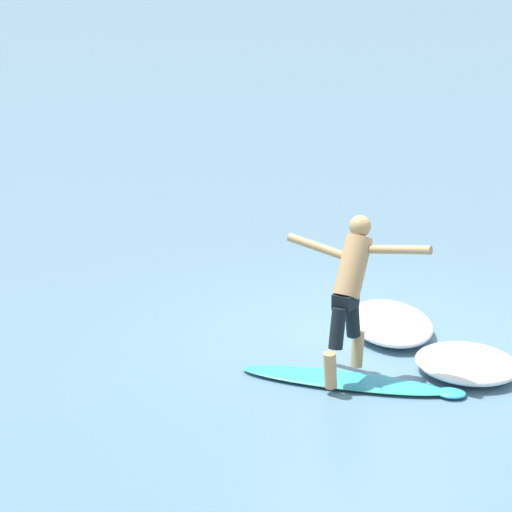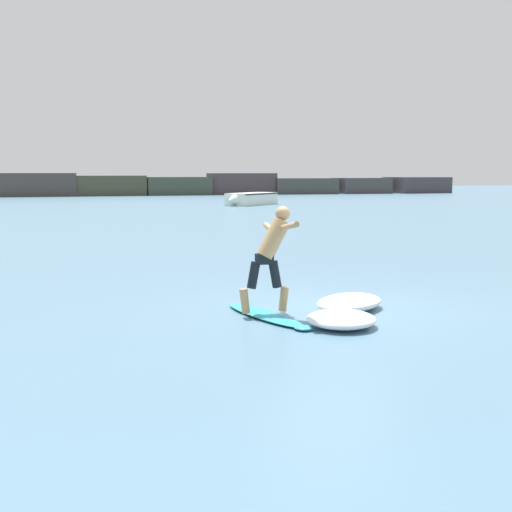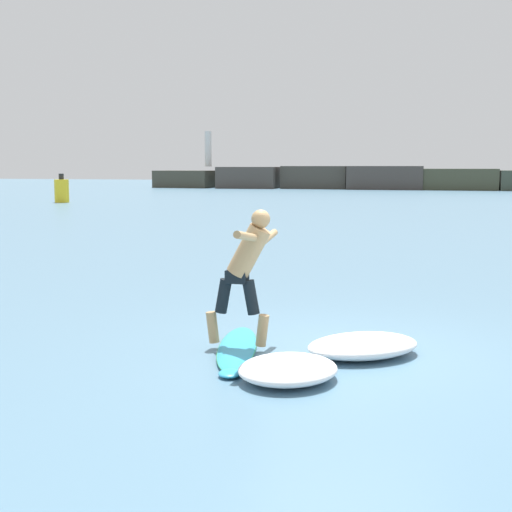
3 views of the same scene
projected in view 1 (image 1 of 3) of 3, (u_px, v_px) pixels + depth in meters
The scene contains 5 objects.
ground_plane at pixel (367, 338), 13.98m from camera, with size 200.00×200.00×0.00m, color slate.
surfboard at pixel (347, 381), 12.75m from camera, with size 0.96×2.42×0.21m.
surfer at pixel (351, 283), 12.53m from camera, with size 0.84×1.64×1.70m.
wave_foam_at_tail at pixel (390, 323), 14.08m from camera, with size 1.72×1.65×0.26m.
wave_foam_at_nose at pixel (467, 363), 12.98m from camera, with size 1.35×1.43×0.24m.
Camera 1 is at (-11.91, -5.31, 5.27)m, focal length 85.00 mm.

